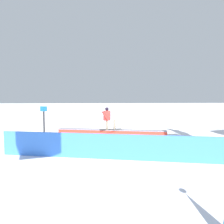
# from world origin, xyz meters

# --- Properties ---
(ground_plane) EXTENTS (120.00, 120.00, 0.00)m
(ground_plane) POSITION_xyz_m (0.00, 0.00, 0.00)
(ground_plane) COLOR white
(grind_box) EXTENTS (6.75, 1.88, 0.59)m
(grind_box) POSITION_xyz_m (0.00, 0.00, 0.27)
(grind_box) COLOR red
(grind_box) RESTS_ON ground_plane
(snowboarder) EXTENTS (1.44, 0.59, 1.40)m
(snowboarder) POSITION_xyz_m (0.21, 0.03, 1.35)
(snowboarder) COLOR black
(snowboarder) RESTS_ON grind_box
(safety_fence) EXTENTS (10.24, 2.19, 1.09)m
(safety_fence) POSITION_xyz_m (0.00, 4.19, 0.55)
(safety_fence) COLOR #3876E4
(safety_fence) RESTS_ON ground_plane
(trail_marker) EXTENTS (0.40, 0.10, 2.06)m
(trail_marker) POSITION_xyz_m (4.12, 0.05, 1.10)
(trail_marker) COLOR #262628
(trail_marker) RESTS_ON ground_plane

